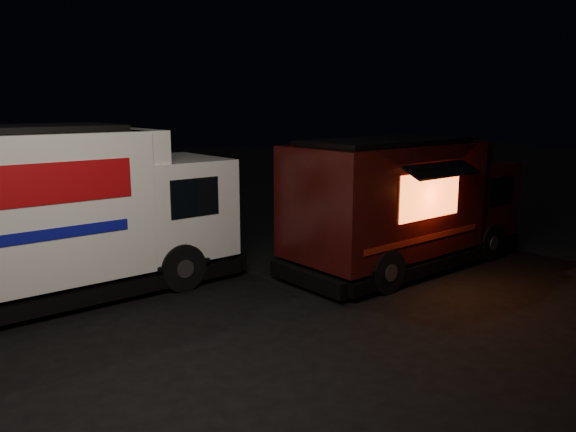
# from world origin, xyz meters

# --- Properties ---
(ground) EXTENTS (80.00, 80.00, 0.00)m
(ground) POSITION_xyz_m (0.00, 0.00, 0.00)
(ground) COLOR black
(ground) RESTS_ON ground
(white_truck) EXTENTS (8.21, 4.60, 3.53)m
(white_truck) POSITION_xyz_m (-3.34, 1.91, 1.77)
(white_truck) COLOR white
(white_truck) RESTS_ON ground
(red_truck) EXTENTS (7.17, 4.21, 3.14)m
(red_truck) POSITION_xyz_m (4.65, 1.03, 1.57)
(red_truck) COLOR #3C0B0C
(red_truck) RESTS_ON ground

